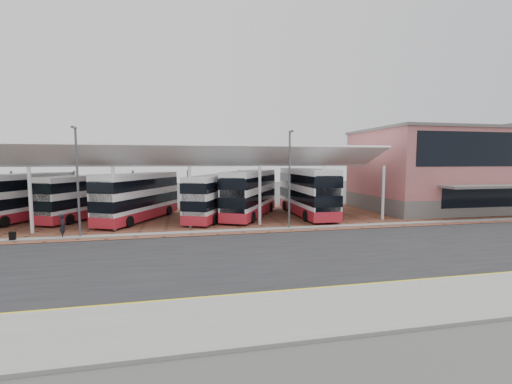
# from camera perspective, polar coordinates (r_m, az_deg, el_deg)

# --- Properties ---
(ground) EXTENTS (140.00, 140.00, 0.00)m
(ground) POSITION_cam_1_polar(r_m,az_deg,el_deg) (22.26, 5.49, -9.51)
(ground) COLOR #3D3F3B
(road) EXTENTS (120.00, 14.00, 0.02)m
(road) POSITION_cam_1_polar(r_m,az_deg,el_deg) (21.33, 6.31, -10.14)
(road) COLOR black
(road) RESTS_ON ground
(forecourt) EXTENTS (72.00, 16.00, 0.06)m
(forecourt) POSITION_cam_1_polar(r_m,az_deg,el_deg) (35.04, 2.21, -4.03)
(forecourt) COLOR brown
(forecourt) RESTS_ON ground
(sidewalk) EXTENTS (120.00, 4.00, 0.14)m
(sidewalk) POSITION_cam_1_polar(r_m,az_deg,el_deg) (14.36, 16.90, -17.85)
(sidewalk) COLOR slate
(sidewalk) RESTS_ON ground
(north_kerb) EXTENTS (120.00, 0.80, 0.14)m
(north_kerb) POSITION_cam_1_polar(r_m,az_deg,el_deg) (28.06, 1.66, -6.26)
(north_kerb) COLOR slate
(north_kerb) RESTS_ON ground
(yellow_line_near) EXTENTS (120.00, 0.12, 0.01)m
(yellow_line_near) POSITION_cam_1_polar(r_m,az_deg,el_deg) (16.02, 13.31, -15.45)
(yellow_line_near) COLOR #F5DF00
(yellow_line_near) RESTS_ON road
(yellow_line_far) EXTENTS (120.00, 0.12, 0.01)m
(yellow_line_far) POSITION_cam_1_polar(r_m,az_deg,el_deg) (16.28, 12.85, -15.11)
(yellow_line_far) COLOR #F5DF00
(yellow_line_far) RESTS_ON road
(canopy) EXTENTS (37.00, 11.63, 7.07)m
(canopy) POSITION_cam_1_polar(r_m,az_deg,el_deg) (34.46, -11.21, 5.35)
(canopy) COLOR silver
(canopy) RESTS_ON ground
(terminal) EXTENTS (18.40, 14.40, 9.25)m
(terminal) POSITION_cam_1_polar(r_m,az_deg,el_deg) (45.37, 28.62, 3.31)
(terminal) COLOR #625E5B
(terminal) RESTS_ON ground
(lamp_west) EXTENTS (0.16, 0.90, 8.07)m
(lamp_west) POSITION_cam_1_polar(r_m,az_deg,el_deg) (27.85, -27.61, 1.97)
(lamp_west) COLOR #4C4D53
(lamp_west) RESTS_ON ground
(lamp_east) EXTENTS (0.16, 0.90, 8.07)m
(lamp_east) POSITION_cam_1_polar(r_m,az_deg,el_deg) (28.14, 5.61, 2.56)
(lamp_east) COLOR #4C4D53
(lamp_east) RESTS_ON ground
(bus_0) EXTENTS (6.31, 10.84, 4.41)m
(bus_0) POSITION_cam_1_polar(r_m,az_deg,el_deg) (38.82, -34.18, -0.72)
(bus_0) COLOR white
(bus_0) RESTS_ON forecourt
(bus_1) EXTENTS (6.54, 10.16, 4.19)m
(bus_1) POSITION_cam_1_polar(r_m,az_deg,el_deg) (37.30, -26.73, -0.75)
(bus_1) COLOR white
(bus_1) RESTS_ON forecourt
(bus_2) EXTENTS (6.89, 10.73, 4.42)m
(bus_2) POSITION_cam_1_polar(r_m,az_deg,el_deg) (34.06, -18.94, -0.80)
(bus_2) COLOR white
(bus_2) RESTS_ON forecourt
(bus_3) EXTENTS (6.45, 10.29, 4.22)m
(bus_3) POSITION_cam_1_polar(r_m,az_deg,el_deg) (33.46, -6.99, -0.83)
(bus_3) COLOR white
(bus_3) RESTS_ON forecourt
(bus_4) EXTENTS (7.44, 11.09, 4.60)m
(bus_4) POSITION_cam_1_polar(r_m,az_deg,el_deg) (34.46, -0.94, -0.30)
(bus_4) COLOR white
(bus_4) RESTS_ON forecourt
(bus_5) EXTENTS (3.13, 11.67, 4.78)m
(bus_5) POSITION_cam_1_polar(r_m,az_deg,el_deg) (35.65, 8.45, -0.03)
(bus_5) COLOR white
(bus_5) RESTS_ON forecourt
(pedestrian) EXTENTS (0.59, 0.73, 1.72)m
(pedestrian) POSITION_cam_1_polar(r_m,az_deg,el_deg) (28.79, -29.51, -4.92)
(pedestrian) COLOR black
(pedestrian) RESTS_ON forecourt
(suitcase) EXTENTS (0.38, 0.27, 0.64)m
(suitcase) POSITION_cam_1_polar(r_m,az_deg,el_deg) (29.48, -35.50, -6.06)
(suitcase) COLOR black
(suitcase) RESTS_ON forecourt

